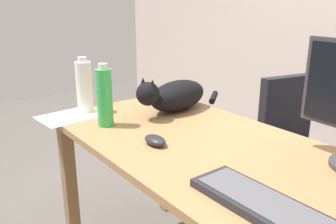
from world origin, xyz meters
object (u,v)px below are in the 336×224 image
(office_chair, at_px, (297,168))
(cat, at_px, (175,95))
(spray_bottle, at_px, (84,87))
(water_bottle, at_px, (104,97))
(keyboard, at_px, (266,206))
(computer_mouse, at_px, (155,140))

(office_chair, distance_m, cat, 0.86)
(office_chair, bearing_deg, spray_bottle, -120.38)
(office_chair, height_order, water_bottle, water_bottle)
(office_chair, xyz_separation_m, keyboard, (0.51, -1.00, 0.40))
(cat, bearing_deg, keyboard, -23.32)
(keyboard, relative_size, cat, 0.73)
(keyboard, bearing_deg, computer_mouse, 177.10)
(spray_bottle, bearing_deg, cat, 54.49)
(water_bottle, height_order, spray_bottle, water_bottle)
(office_chair, height_order, cat, cat)
(keyboard, relative_size, spray_bottle, 1.60)
(cat, xyz_separation_m, computer_mouse, (0.30, -0.34, -0.06))
(keyboard, relative_size, computer_mouse, 4.00)
(office_chair, relative_size, keyboard, 2.00)
(spray_bottle, bearing_deg, keyboard, 0.04)
(cat, bearing_deg, spray_bottle, -125.51)
(water_bottle, bearing_deg, keyboard, 1.18)
(keyboard, distance_m, cat, 0.92)
(keyboard, xyz_separation_m, spray_bottle, (-1.10, -0.00, 0.12))
(water_bottle, bearing_deg, cat, 87.45)
(water_bottle, distance_m, spray_bottle, 0.24)
(office_chair, xyz_separation_m, cat, (-0.33, -0.64, 0.46))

